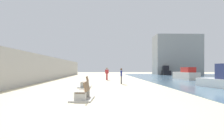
# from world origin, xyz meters

# --- Properties ---
(ground_plane) EXTENTS (120.00, 120.00, 0.00)m
(ground_plane) POSITION_xyz_m (0.00, 18.00, 0.00)
(ground_plane) COLOR beige
(seawall) EXTENTS (0.80, 64.00, 3.31)m
(seawall) POSITION_xyz_m (-7.50, 18.00, 1.66)
(seawall) COLOR #ADAAA3
(seawall) RESTS_ON ground
(bench_near) EXTENTS (1.21, 2.16, 0.98)m
(bench_near) POSITION_xyz_m (-0.77, 2.38, 0.23)
(bench_near) COLOR #ADAAA3
(bench_near) RESTS_ON ground
(bench_far) EXTENTS (1.11, 2.11, 0.98)m
(bench_far) POSITION_xyz_m (-1.32, 9.71, 0.23)
(bench_far) COLOR #ADAAA3
(bench_far) RESTS_ON ground
(person_walking) EXTENTS (0.23, 0.53, 1.69)m
(person_walking) POSITION_xyz_m (2.22, 13.38, 0.99)
(person_walking) COLOR #333338
(person_walking) RESTS_ON ground
(person_standing) EXTENTS (0.51, 0.26, 1.77)m
(person_standing) POSITION_xyz_m (0.77, 20.95, 1.04)
(person_standing) COLOR #B22D33
(person_standing) RESTS_ON ground
(boat_far_right) EXTENTS (1.87, 5.79, 2.29)m
(boat_far_right) POSITION_xyz_m (15.74, 43.60, 0.87)
(boat_far_right) COLOR black
(boat_far_right) RESTS_ON water_bay
(boat_far_left) EXTENTS (1.97, 5.89, 1.80)m
(boat_far_left) POSITION_xyz_m (12.48, 21.45, 0.73)
(boat_far_left) COLOR beige
(boat_far_left) RESTS_ON water_bay
(harbor_building) EXTENTS (12.00, 6.00, 10.42)m
(harbor_building) POSITION_xyz_m (19.86, 46.00, 5.21)
(harbor_building) COLOR gray
(harbor_building) RESTS_ON ground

